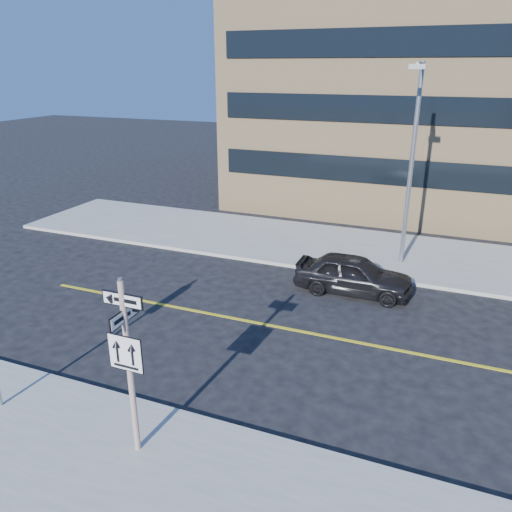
% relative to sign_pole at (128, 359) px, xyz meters
% --- Properties ---
extents(ground, '(120.00, 120.00, 0.00)m').
position_rel_sign_pole_xyz_m(ground, '(0.00, 2.51, -2.44)').
color(ground, black).
rests_on(ground, ground).
extents(sign_pole, '(0.92, 0.92, 4.06)m').
position_rel_sign_pole_xyz_m(sign_pole, '(0.00, 0.00, 0.00)').
color(sign_pole, silver).
rests_on(sign_pole, near_sidewalk).
extents(parked_car_a, '(1.74, 4.31, 1.47)m').
position_rel_sign_pole_xyz_m(parked_car_a, '(2.65, 10.06, -1.70)').
color(parked_car_a, black).
rests_on(parked_car_a, ground).
extents(streetlight_a, '(0.55, 2.25, 8.00)m').
position_rel_sign_pole_xyz_m(streetlight_a, '(4.00, 13.27, 2.32)').
color(streetlight_a, gray).
rests_on(streetlight_a, far_sidewalk).
extents(building_brick, '(18.00, 18.00, 18.00)m').
position_rel_sign_pole_xyz_m(building_brick, '(2.00, 27.51, 6.56)').
color(building_brick, tan).
rests_on(building_brick, ground).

